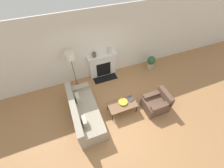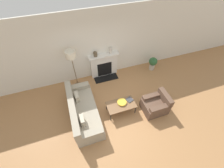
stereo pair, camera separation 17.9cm
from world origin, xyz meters
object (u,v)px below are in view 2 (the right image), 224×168
at_px(armchair_near, 156,105).
at_px(potted_plant, 153,63).
at_px(floor_lamp, 71,58).
at_px(mantel_vase_center_left, 111,50).
at_px(bowl, 122,102).
at_px(mantel_vase_left, 95,54).
at_px(fireplace, 104,65).
at_px(coffee_table, 121,105).
at_px(book, 130,100).
at_px(couch, 82,111).

relative_size(armchair_near, potted_plant, 1.33).
xyz_separation_m(floor_lamp, mantel_vase_center_left, (1.58, 0.31, -0.24)).
bearing_deg(bowl, mantel_vase_left, 100.49).
distance_m(fireplace, potted_plant, 2.26).
distance_m(coffee_table, bowl, 0.10).
relative_size(bowl, potted_plant, 0.52).
relative_size(fireplace, coffee_table, 1.26).
xyz_separation_m(bowl, book, (0.31, 0.03, -0.02)).
bearing_deg(mantel_vase_center_left, book, -88.67).
relative_size(fireplace, bowl, 3.84).
bearing_deg(mantel_vase_center_left, bowl, -97.34).
height_order(couch, mantel_vase_left, mantel_vase_left).
bearing_deg(book, floor_lamp, 112.91).
bearing_deg(floor_lamp, fireplace, 13.07).
bearing_deg(coffee_table, couch, 169.68).
xyz_separation_m(armchair_near, book, (-0.86, 0.42, 0.14)).
distance_m(fireplace, couch, 2.28).
relative_size(bowl, mantel_vase_center_left, 1.22).
relative_size(book, potted_plant, 0.44).
xyz_separation_m(coffee_table, floor_lamp, (-1.27, 1.78, 1.08)).
xyz_separation_m(couch, bowl, (1.39, -0.19, 0.15)).
bearing_deg(coffee_table, mantel_vase_left, 98.94).
height_order(bowl, book, bowl).
height_order(fireplace, armchair_near, fireplace).
height_order(book, mantel_vase_left, mantel_vase_left).
distance_m(mantel_vase_left, mantel_vase_center_left, 0.64).
relative_size(fireplace, mantel_vase_left, 6.73).
relative_size(floor_lamp, mantel_vase_left, 9.25).
xyz_separation_m(couch, mantel_vase_left, (1.01, 1.85, 0.88)).
distance_m(fireplace, armchair_near, 2.71).
bearing_deg(floor_lamp, mantel_vase_left, 18.22).
bearing_deg(book, potted_plant, 20.29).
bearing_deg(armchair_near, potted_plant, 153.87).
height_order(armchair_near, mantel_vase_center_left, mantel_vase_center_left).
distance_m(book, floor_lamp, 2.57).
relative_size(fireplace, mantel_vase_center_left, 4.69).
bearing_deg(couch, coffee_table, -100.32).
xyz_separation_m(fireplace, coffee_table, (0.00, -2.08, -0.15)).
relative_size(fireplace, armchair_near, 1.50).
relative_size(floor_lamp, potted_plant, 2.76).
xyz_separation_m(mantel_vase_left, mantel_vase_center_left, (0.64, 0.00, 0.04)).
relative_size(fireplace, potted_plant, 2.00).
bearing_deg(mantel_vase_left, potted_plant, -8.27).
xyz_separation_m(armchair_near, coffee_table, (-1.22, 0.33, 0.09)).
bearing_deg(bowl, mantel_vase_center_left, 82.66).
bearing_deg(floor_lamp, potted_plant, -1.03).
bearing_deg(fireplace, floor_lamp, -166.93).
xyz_separation_m(armchair_near, potted_plant, (1.01, 2.05, 0.08)).
bearing_deg(coffee_table, fireplace, 90.02).
bearing_deg(floor_lamp, book, -46.26).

